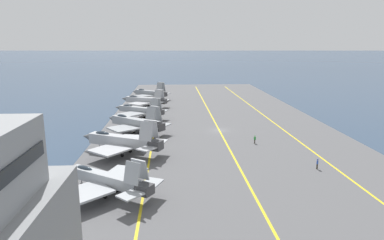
{
  "coord_description": "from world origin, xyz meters",
  "views": [
    {
      "loc": [
        -77.15,
        10.74,
        20.31
      ],
      "look_at": [
        0.36,
        6.39,
        2.9
      ],
      "focal_mm": 32.0,
      "sensor_mm": 36.0,
      "label": 1
    }
  ],
  "objects": [
    {
      "name": "parked_jet_second",
      "position": [
        -16.48,
        20.25,
        2.94
      ],
      "size": [
        13.81,
        16.84,
        6.84
      ],
      "color": "#A8AAAF",
      "rests_on": "carrier_deck"
    },
    {
      "name": "parked_jet_sixth",
      "position": [
        46.39,
        19.2,
        2.79
      ],
      "size": [
        12.87,
        14.65,
        6.55
      ],
      "color": "gray",
      "rests_on": "carrier_deck"
    },
    {
      "name": "parked_jet_fourth",
      "position": [
        13.69,
        19.78,
        2.84
      ],
      "size": [
        13.29,
        15.41,
        6.04
      ],
      "color": "#93999E",
      "rests_on": "carrier_deck"
    },
    {
      "name": "parked_jet_third",
      "position": [
        -0.83,
        19.47,
        2.75
      ],
      "size": [
        14.24,
        15.8,
        6.64
      ],
      "color": "#93999E",
      "rests_on": "carrier_deck"
    },
    {
      "name": "parked_jet_nearest",
      "position": [
        -33.74,
        19.81,
        2.56
      ],
      "size": [
        13.44,
        15.13,
        5.73
      ],
      "color": "#9EA3A8",
      "rests_on": "carrier_deck"
    },
    {
      "name": "carrier_deck",
      "position": [
        0.0,
        0.0,
        0.2
      ],
      "size": [
        184.18,
        55.23,
        0.4
      ],
      "primitive_type": "cube",
      "color": "#565659",
      "rests_on": "ground"
    },
    {
      "name": "deck_stripe_centerline",
      "position": [
        0.0,
        0.0,
        0.4
      ],
      "size": [
        165.76,
        0.36,
        0.01
      ],
      "primitive_type": "cube",
      "color": "yellow",
      "rests_on": "carrier_deck"
    },
    {
      "name": "parked_jet_fifth",
      "position": [
        30.95,
        19.91,
        2.71
      ],
      "size": [
        12.71,
        15.98,
        5.91
      ],
      "color": "#A8AAAF",
      "rests_on": "carrier_deck"
    },
    {
      "name": "ground_plane",
      "position": [
        0.0,
        0.0,
        0.0
      ],
      "size": [
        2000.0,
        2000.0,
        0.0
      ],
      "primitive_type": "plane",
      "color": "#2D425B"
    },
    {
      "name": "deck_stripe_edge_line",
      "position": [
        0.0,
        15.19,
        0.4
      ],
      "size": [
        165.76,
        1.71,
        0.01
      ],
      "primitive_type": "cube",
      "rotation": [
        0.0,
        0.0,
        0.01
      ],
      "color": "yellow",
      "rests_on": "carrier_deck"
    },
    {
      "name": "crew_green_vest",
      "position": [
        -11.07,
        -5.76,
        1.33
      ],
      "size": [
        0.41,
        0.46,
        1.69
      ],
      "color": "#383328",
      "rests_on": "carrier_deck"
    },
    {
      "name": "crew_blue_vest",
      "position": [
        -26.0,
        -12.44,
        1.37
      ],
      "size": [
        0.45,
        0.39,
        1.77
      ],
      "color": "#383328",
      "rests_on": "carrier_deck"
    },
    {
      "name": "deck_stripe_foul_line",
      "position": [
        0.0,
        -15.19,
        0.4
      ],
      "size": [
        165.75,
        3.14,
        0.01
      ],
      "primitive_type": "cube",
      "rotation": [
        0.0,
        0.0,
        0.02
      ],
      "color": "yellow",
      "rests_on": "carrier_deck"
    }
  ]
}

